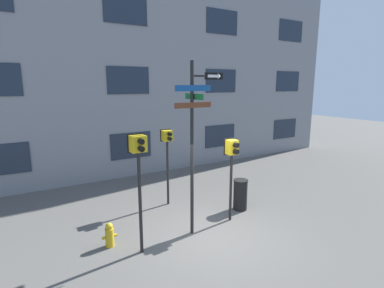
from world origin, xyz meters
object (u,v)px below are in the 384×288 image
(pedestrian_signal_left, at_px, (139,161))
(pedestrian_signal_right, at_px, (232,157))
(street_sign_pole, at_px, (195,134))
(pedestrian_signal_across, at_px, (167,147))
(trash_bin, at_px, (240,195))
(fire_hydrant, at_px, (110,235))

(pedestrian_signal_left, relative_size, pedestrian_signal_right, 1.17)
(street_sign_pole, relative_size, pedestrian_signal_across, 1.79)
(pedestrian_signal_right, distance_m, pedestrian_signal_across, 2.32)
(pedestrian_signal_left, height_order, pedestrian_signal_across, pedestrian_signal_left)
(street_sign_pole, height_order, pedestrian_signal_across, street_sign_pole)
(pedestrian_signal_right, relative_size, trash_bin, 2.47)
(pedestrian_signal_right, xyz_separation_m, fire_hydrant, (-3.53, 0.39, -1.64))
(pedestrian_signal_right, height_order, pedestrian_signal_across, pedestrian_signal_across)
(pedestrian_signal_left, distance_m, trash_bin, 4.18)
(street_sign_pole, bearing_deg, fire_hydrant, 167.71)
(street_sign_pole, height_order, trash_bin, street_sign_pole)
(pedestrian_signal_across, height_order, trash_bin, pedestrian_signal_across)
(fire_hydrant, bearing_deg, trash_bin, 0.95)
(street_sign_pole, height_order, pedestrian_signal_right, street_sign_pole)
(pedestrian_signal_left, height_order, pedestrian_signal_right, pedestrian_signal_left)
(pedestrian_signal_left, bearing_deg, fire_hydrant, 131.81)
(street_sign_pole, relative_size, pedestrian_signal_right, 1.85)
(trash_bin, bearing_deg, pedestrian_signal_left, -168.80)
(pedestrian_signal_left, bearing_deg, trash_bin, 11.20)
(street_sign_pole, relative_size, pedestrian_signal_left, 1.58)
(street_sign_pole, distance_m, fire_hydrant, 3.33)
(pedestrian_signal_right, bearing_deg, pedestrian_signal_across, 116.82)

